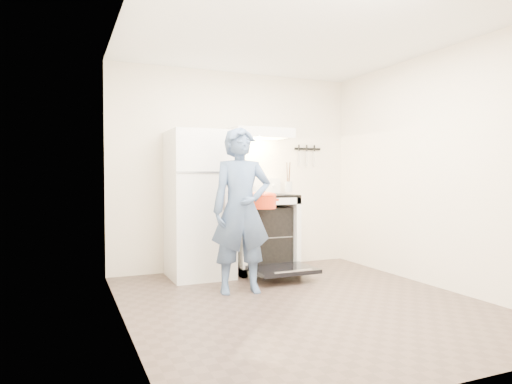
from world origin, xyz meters
TOP-DOWN VIEW (x-y plane):
  - floor at (0.00, 0.00)m, footprint 3.60×3.60m
  - back_wall at (0.00, 1.80)m, footprint 3.20×0.02m
  - refrigerator at (-0.58, 1.45)m, footprint 0.70×0.70m
  - stove_body at (0.23, 1.48)m, footprint 0.76×0.65m
  - cooktop at (0.23, 1.48)m, footprint 0.76×0.65m
  - backsplash at (0.23, 1.76)m, footprint 0.76×0.07m
  - oven_door at (0.23, 0.88)m, footprint 0.70×0.54m
  - oven_rack at (0.23, 1.48)m, footprint 0.60×0.52m
  - range_hood at (0.23, 1.55)m, footprint 0.76×0.50m
  - knife_strip at (1.05, 1.79)m, footprint 0.40×0.02m
  - pizza_stone at (0.20, 1.43)m, footprint 0.33×0.33m
  - tea_kettle at (-0.01, 1.65)m, footprint 0.26×0.21m
  - utensil_jar at (0.53, 1.34)m, footprint 0.10×0.10m
  - person at (-0.39, 0.58)m, footprint 0.66×0.48m
  - dutch_oven at (-0.03, 0.89)m, footprint 0.38×0.31m

SIDE VIEW (x-z plane):
  - floor at x=0.00m, z-range 0.00..0.00m
  - oven_door at x=0.23m, z-range 0.10..0.15m
  - oven_rack at x=0.23m, z-range 0.43..0.45m
  - pizza_stone at x=0.20m, z-range 0.45..0.46m
  - stove_body at x=0.23m, z-range 0.00..0.92m
  - person at x=-0.39m, z-range 0.00..1.67m
  - refrigerator at x=-0.58m, z-range 0.00..1.70m
  - dutch_oven at x=-0.03m, z-range 0.77..1.02m
  - cooktop at x=0.23m, z-range 0.92..0.95m
  - utensil_jar at x=0.53m, z-range 0.98..1.11m
  - backsplash at x=0.23m, z-range 0.95..1.15m
  - tea_kettle at x=-0.01m, z-range 0.95..1.26m
  - back_wall at x=0.00m, z-range 0.00..2.50m
  - knife_strip at x=1.05m, z-range 1.54..1.56m
  - range_hood at x=0.23m, z-range 1.65..1.77m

